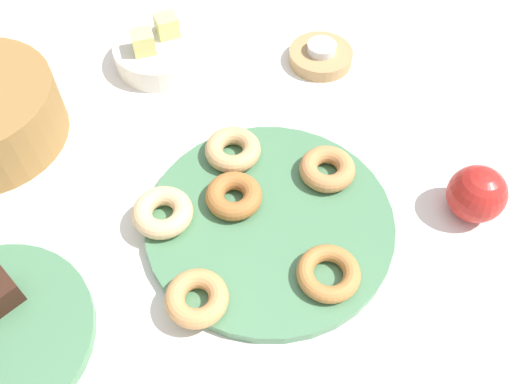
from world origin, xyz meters
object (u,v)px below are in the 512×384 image
at_px(donut_0, 329,273).
at_px(donut_4, 197,298).
at_px(donut_3, 327,169).
at_px(melon_chunk_right, 167,25).
at_px(melon_chunk_left, 143,42).
at_px(donut_5, 233,150).
at_px(donut_plate, 270,222).
at_px(donut_1, 234,196).
at_px(candle_holder, 321,56).
at_px(tealight, 322,48).
at_px(fruit_bowl, 160,53).
at_px(donut_2, 163,212).
at_px(apple, 477,194).

height_order(donut_0, donut_4, donut_4).
distance_m(donut_3, melon_chunk_right, 0.39).
bearing_deg(melon_chunk_left, melon_chunk_right, 12.09).
distance_m(donut_5, melon_chunk_left, 0.26).
xyz_separation_m(donut_plate, melon_chunk_left, (0.04, 0.38, 0.05)).
relative_size(donut_plate, donut_1, 4.32).
bearing_deg(candle_holder, tealight, 0.00).
bearing_deg(donut_3, tealight, 48.70).
bearing_deg(melon_chunk_right, donut_1, -109.12).
bearing_deg(donut_4, donut_5, 41.96).
bearing_deg(donut_3, fruit_bowl, 96.55).
bearing_deg(donut_plate, donut_2, 140.74).
distance_m(donut_plate, donut_4, 0.16).
distance_m(donut_3, donut_4, 0.27).
xyz_separation_m(donut_4, apple, (0.39, -0.12, 0.01)).
relative_size(donut_2, candle_holder, 0.75).
relative_size(donut_2, donut_5, 1.00).
relative_size(donut_3, donut_5, 0.97).
xyz_separation_m(donut_1, donut_3, (0.13, -0.05, -0.00)).
height_order(donut_1, tealight, donut_1).
height_order(donut_4, candle_holder, donut_4).
height_order(tealight, apple, apple).
relative_size(donut_3, tealight, 1.61).
xyz_separation_m(donut_5, candle_holder, (0.26, 0.09, -0.02)).
relative_size(donut_plate, donut_3, 4.26).
height_order(donut_1, donut_3, same).
bearing_deg(tealight, candle_holder, 0.00).
xyz_separation_m(donut_0, donut_4, (-0.15, 0.08, 0.00)).
distance_m(donut_1, donut_4, 0.16).
bearing_deg(tealight, donut_1, -153.49).
bearing_deg(apple, tealight, 81.65).
distance_m(tealight, melon_chunk_left, 0.30).
height_order(donut_1, donut_5, same).
xyz_separation_m(donut_2, apple, (0.35, -0.25, 0.01)).
height_order(donut_plate, donut_3, donut_3).
relative_size(donut_plate, melon_chunk_right, 9.56).
height_order(candle_holder, melon_chunk_right, melon_chunk_right).
relative_size(donut_5, candle_holder, 0.75).
distance_m(candle_holder, melon_chunk_left, 0.31).
bearing_deg(candle_holder, apple, -98.35).
bearing_deg(donut_1, donut_3, -19.14).
bearing_deg(fruit_bowl, donut_3, -83.45).
bearing_deg(melon_chunk_right, tealight, -44.00).
bearing_deg(donut_plate, donut_3, 3.62).
xyz_separation_m(donut_3, donut_5, (-0.08, 0.11, 0.00)).
height_order(donut_0, donut_1, donut_1).
xyz_separation_m(donut_5, melon_chunk_left, (0.01, 0.26, 0.03)).
distance_m(donut_2, apple, 0.43).
bearing_deg(donut_4, candle_holder, 29.46).
relative_size(donut_2, apple, 1.03).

